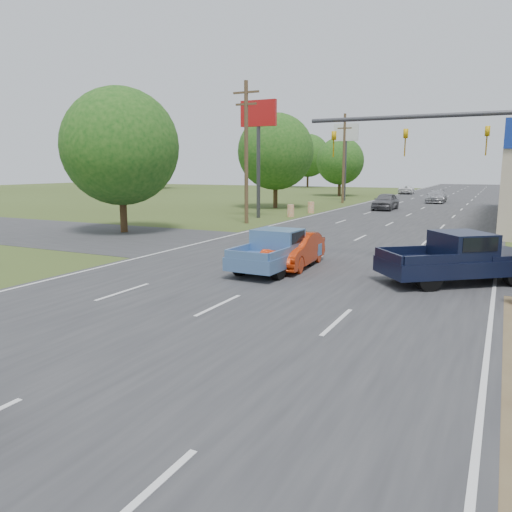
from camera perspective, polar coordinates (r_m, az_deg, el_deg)
The scene contains 20 objects.
main_road at distance 44.95m, azimuth 17.07°, elevation 4.52°, with size 15.00×180.00×0.02m, color #2D2D30.
cross_road at distance 23.68m, azimuth 8.14°, elevation 0.26°, with size 120.00×10.00×0.02m, color #2D2D30.
utility_pole_5 at distance 36.31m, azimuth -1.12°, elevation 12.13°, with size 2.00×0.28×10.00m.
utility_pole_6 at distance 58.64m, azimuth 10.01°, elevation 11.19°, with size 2.00×0.28×10.00m.
tree_0 at distance 32.24m, azimuth -15.24°, elevation 11.96°, with size 7.14×7.14×8.84m.
tree_1 at distance 50.66m, azimuth 2.26°, elevation 11.82°, with size 7.56×7.56×9.36m.
tree_2 at distance 73.40m, azimuth 9.60°, elevation 10.65°, with size 6.72×6.72×8.32m.
tree_4 at distance 100.78m, azimuth -11.97°, elevation 11.43°, with size 9.24×9.24×11.44m.
tree_6 at distance 105.98m, azimuth 5.96°, elevation 11.34°, with size 8.82×8.82×10.92m.
barrel_2 at distance 41.46m, azimuth 3.99°, elevation 5.18°, with size 0.56×0.56×1.00m, color orange.
barrel_3 at distance 45.06m, azimuth 6.30°, elevation 5.54°, with size 0.56×0.56×1.00m, color orange.
pole_sign_left_near at distance 40.44m, azimuth 0.28°, elevation 14.55°, with size 3.00×0.35×9.20m.
pole_sign_left_far at distance 62.83m, azimuth 10.23°, elevation 12.78°, with size 3.00×0.35×9.20m.
signal_mast at distance 21.24m, azimuth 22.97°, elevation 11.46°, with size 9.12×0.40×7.00m.
red_convertible at distance 20.27m, azimuth 4.35°, elevation 0.65°, with size 1.47×4.21×1.39m, color #B12808.
blue_pickup at distance 19.63m, azimuth 2.52°, elevation 0.75°, with size 2.07×4.98×1.63m.
navy_pickup at distance 18.81m, azimuth 22.48°, elevation -0.17°, with size 5.54×5.00×1.80m.
distant_car_grey at distance 49.80m, azimuth 14.59°, elevation 6.06°, with size 1.91×4.75×1.62m, color #5D5D62.
distant_car_silver at distance 61.62m, azimuth 19.93°, elevation 6.42°, with size 2.08×5.13×1.49m, color #A6A6AB.
distant_car_white at distance 81.29m, azimuth 16.80°, elevation 7.25°, with size 2.12×4.61×1.28m, color white.
Camera 1 is at (7.29, -4.17, 3.99)m, focal length 35.00 mm.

